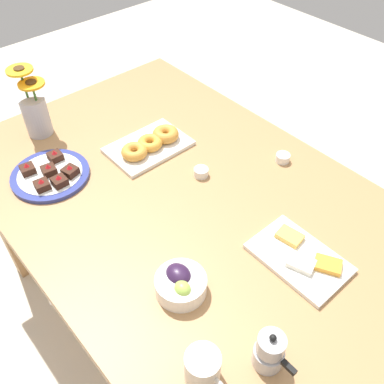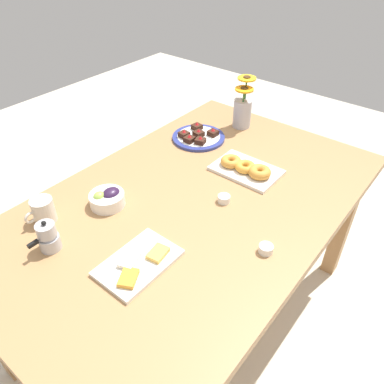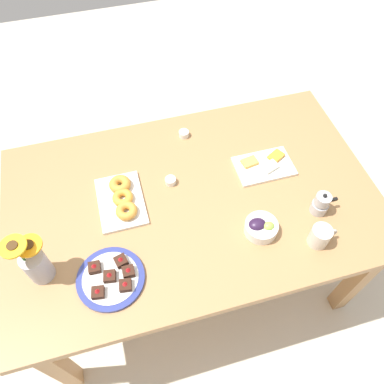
% 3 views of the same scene
% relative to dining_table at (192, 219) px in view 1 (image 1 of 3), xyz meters
% --- Properties ---
extents(ground_plane, '(6.00, 6.00, 0.00)m').
position_rel_dining_table_xyz_m(ground_plane, '(0.00, 0.00, -0.65)').
color(ground_plane, beige).
extents(dining_table, '(1.60, 1.00, 0.74)m').
position_rel_dining_table_xyz_m(dining_table, '(0.00, 0.00, 0.00)').
color(dining_table, '#A87A4C').
rests_on(dining_table, ground_plane).
extents(coffee_mug, '(0.11, 0.08, 0.09)m').
position_rel_dining_table_xyz_m(coffee_mug, '(0.42, -0.34, 0.13)').
color(coffee_mug, beige).
rests_on(coffee_mug, dining_table).
extents(grape_bowl, '(0.13, 0.13, 0.07)m').
position_rel_dining_table_xyz_m(grape_bowl, '(0.22, -0.23, 0.12)').
color(grape_bowl, white).
rests_on(grape_bowl, dining_table).
extents(cheese_platter, '(0.26, 0.17, 0.03)m').
position_rel_dining_table_xyz_m(cheese_platter, '(0.36, 0.08, 0.10)').
color(cheese_platter, white).
rests_on(cheese_platter, dining_table).
extents(croissant_platter, '(0.19, 0.28, 0.05)m').
position_rel_dining_table_xyz_m(croissant_platter, '(-0.29, 0.06, 0.11)').
color(croissant_platter, white).
rests_on(croissant_platter, dining_table).
extents(jam_cup_honey, '(0.05, 0.05, 0.03)m').
position_rel_dining_table_xyz_m(jam_cup_honey, '(0.06, 0.36, 0.10)').
color(jam_cup_honey, white).
rests_on(jam_cup_honey, dining_table).
extents(jam_cup_berry, '(0.05, 0.05, 0.03)m').
position_rel_dining_table_xyz_m(jam_cup_berry, '(-0.07, 0.10, 0.10)').
color(jam_cup_berry, white).
rests_on(jam_cup_berry, dining_table).
extents(dessert_plate, '(0.26, 0.26, 0.05)m').
position_rel_dining_table_xyz_m(dessert_plate, '(-0.39, -0.28, 0.10)').
color(dessert_plate, navy).
rests_on(dessert_plate, dining_table).
extents(flower_vase, '(0.13, 0.10, 0.26)m').
position_rel_dining_table_xyz_m(flower_vase, '(-0.64, -0.19, 0.17)').
color(flower_vase, '#B2B2BC').
rests_on(flower_vase, dining_table).
extents(moka_pot, '(0.11, 0.07, 0.12)m').
position_rel_dining_table_xyz_m(moka_pot, '(0.49, -0.21, 0.13)').
color(moka_pot, '#B7B7BC').
rests_on(moka_pot, dining_table).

